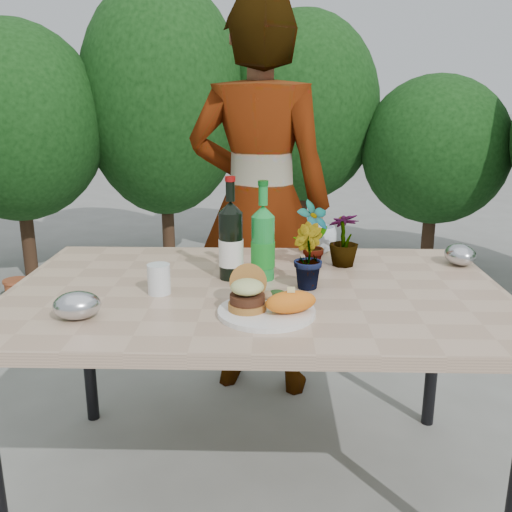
{
  "coord_description": "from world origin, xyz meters",
  "views": [
    {
      "loc": [
        0.04,
        -1.75,
        1.36
      ],
      "look_at": [
        0.0,
        -0.08,
        0.88
      ],
      "focal_mm": 40.0,
      "sensor_mm": 36.0,
      "label": 1
    }
  ],
  "objects_px": {
    "person": "(260,205)",
    "patio_table": "(257,304)",
    "wine_bottle": "(231,242)",
    "dinner_plate": "(267,312)"
  },
  "relations": [
    {
      "from": "person",
      "to": "patio_table",
      "type": "bearing_deg",
      "value": 99.68
    },
    {
      "from": "patio_table",
      "to": "person",
      "type": "height_order",
      "value": "person"
    },
    {
      "from": "dinner_plate",
      "to": "wine_bottle",
      "type": "relative_size",
      "value": 0.8
    },
    {
      "from": "patio_table",
      "to": "person",
      "type": "xyz_separation_m",
      "value": [
        -0.01,
        0.76,
        0.19
      ]
    },
    {
      "from": "patio_table",
      "to": "person",
      "type": "distance_m",
      "value": 0.78
    },
    {
      "from": "wine_bottle",
      "to": "person",
      "type": "distance_m",
      "value": 0.67
    },
    {
      "from": "patio_table",
      "to": "dinner_plate",
      "type": "relative_size",
      "value": 5.71
    },
    {
      "from": "dinner_plate",
      "to": "person",
      "type": "relative_size",
      "value": 0.16
    },
    {
      "from": "wine_bottle",
      "to": "person",
      "type": "relative_size",
      "value": 0.2
    },
    {
      "from": "dinner_plate",
      "to": "wine_bottle",
      "type": "distance_m",
      "value": 0.37
    }
  ]
}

